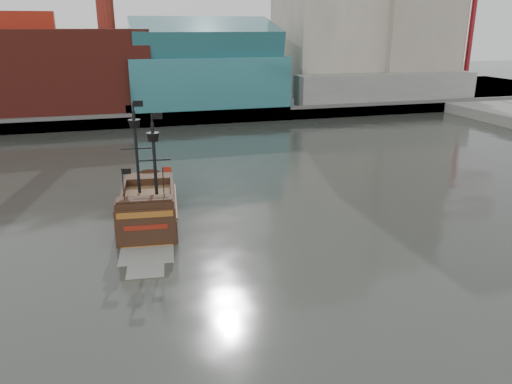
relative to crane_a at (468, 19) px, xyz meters
name	(u,v)px	position (x,y,z in m)	size (l,w,h in m)	color
ground	(254,292)	(-78.63, -82.00, -19.11)	(400.00, 400.00, 0.00)	#262924
promenade_far	(148,99)	(-78.63, 10.00, -18.11)	(220.00, 60.00, 2.00)	slate
seawall	(161,119)	(-78.63, -19.50, -17.81)	(220.00, 1.00, 2.60)	#4C4C49
crane_a	(468,19)	(0.00, 0.00, 0.00)	(22.50, 4.00, 32.25)	slate
crane_b	(472,33)	(9.60, 10.00, -3.54)	(19.10, 4.00, 26.25)	slate
pirate_ship	(149,210)	(-84.52, -66.38, -18.04)	(6.35, 16.20, 11.82)	black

